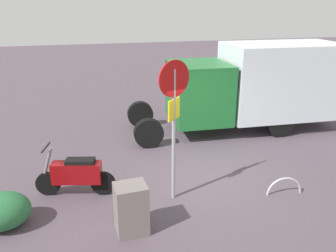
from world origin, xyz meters
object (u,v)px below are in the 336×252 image
Objects in this scene: box_truck_near at (255,83)px; bike_rack_hoop at (284,194)px; utility_cabinet at (131,209)px; motorcycle at (76,174)px; stop_sign at (174,110)px.

box_truck_near is 8.49× the size of bike_rack_hoop.
bike_rack_hoop is (-3.63, -0.49, -0.50)m from utility_cabinet.
utility_cabinet is (-0.99, 1.67, -0.02)m from motorcycle.
motorcycle is at bearing -14.33° from bike_rack_hoop.
stop_sign reaches higher than bike_rack_hoop.
box_truck_near is 4.05× the size of motorcycle.
utility_cabinet is at bearing 41.51° from stop_sign.
motorcycle is 1.94m from utility_cabinet.
motorcycle is 1.77× the size of utility_cabinet.
motorcycle reaches higher than bike_rack_hoop.
stop_sign is at bearing 46.63° from box_truck_near.
utility_cabinet is (4.99, 4.73, -1.10)m from box_truck_near.
stop_sign reaches higher than utility_cabinet.
motorcycle is at bearing -59.29° from utility_cabinet.
utility_cabinet reaches higher than bike_rack_hoop.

